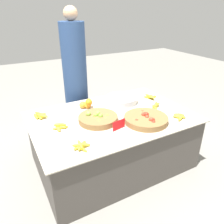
# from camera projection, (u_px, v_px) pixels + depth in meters

# --- Properties ---
(ground_plane) EXTENTS (12.00, 12.00, 0.00)m
(ground_plane) POSITION_uv_depth(u_px,v_px,m) (112.00, 161.00, 2.66)
(ground_plane) COLOR gray
(market_table) EXTENTS (1.73, 1.18, 0.62)m
(market_table) POSITION_uv_depth(u_px,v_px,m) (112.00, 140.00, 2.53)
(market_table) COLOR #4C4742
(market_table) RESTS_ON ground_plane
(lime_bowl) EXTENTS (0.41, 0.41, 0.10)m
(lime_bowl) POSITION_uv_depth(u_px,v_px,m) (98.00, 118.00, 2.27)
(lime_bowl) COLOR olive
(lime_bowl) RESTS_ON market_table
(tomato_basket) EXTENTS (0.45, 0.45, 0.09)m
(tomato_basket) POSITION_uv_depth(u_px,v_px,m) (146.00, 119.00, 2.26)
(tomato_basket) COLOR olive
(tomato_basket) RESTS_ON market_table
(orange_pile) EXTENTS (0.15, 0.19, 0.14)m
(orange_pile) POSITION_uv_depth(u_px,v_px,m) (87.00, 104.00, 2.56)
(orange_pile) COLOR orange
(orange_pile) RESTS_ON market_table
(metal_bowl) EXTENTS (0.39, 0.39, 0.07)m
(metal_bowl) POSITION_uv_depth(u_px,v_px,m) (121.00, 100.00, 2.72)
(metal_bowl) COLOR #B7B7BF
(metal_bowl) RESTS_ON market_table
(price_sign) EXTENTS (0.15, 0.04, 0.10)m
(price_sign) POSITION_uv_depth(u_px,v_px,m) (119.00, 125.00, 2.12)
(price_sign) COLOR red
(price_sign) RESTS_ON market_table
(banana_bunch_middle_left) EXTENTS (0.16, 0.16, 0.04)m
(banana_bunch_middle_left) POSITION_uv_depth(u_px,v_px,m) (180.00, 116.00, 2.35)
(banana_bunch_middle_left) COLOR yellow
(banana_bunch_middle_left) RESTS_ON market_table
(banana_bunch_front_center) EXTENTS (0.16, 0.16, 0.06)m
(banana_bunch_front_center) POSITION_uv_depth(u_px,v_px,m) (60.00, 126.00, 2.14)
(banana_bunch_front_center) COLOR yellow
(banana_bunch_front_center) RESTS_ON market_table
(banana_bunch_back_center) EXTENTS (0.16, 0.17, 0.05)m
(banana_bunch_back_center) POSITION_uv_depth(u_px,v_px,m) (81.00, 146.00, 1.85)
(banana_bunch_back_center) COLOR yellow
(banana_bunch_back_center) RESTS_ON market_table
(banana_bunch_middle_right) EXTENTS (0.17, 0.16, 0.06)m
(banana_bunch_middle_right) POSITION_uv_depth(u_px,v_px,m) (150.00, 97.00, 2.84)
(banana_bunch_middle_right) COLOR yellow
(banana_bunch_middle_right) RESTS_ON market_table
(banana_bunch_front_left) EXTENTS (0.16, 0.14, 0.06)m
(banana_bunch_front_left) POSITION_uv_depth(u_px,v_px,m) (155.00, 106.00, 2.58)
(banana_bunch_front_left) COLOR yellow
(banana_bunch_front_left) RESTS_ON market_table
(banana_bunch_front_right) EXTENTS (0.14, 0.19, 0.06)m
(banana_bunch_front_right) POSITION_uv_depth(u_px,v_px,m) (40.00, 115.00, 2.36)
(banana_bunch_front_right) COLOR yellow
(banana_bunch_front_right) RESTS_ON market_table
(vendor_person) EXTENTS (0.32, 0.32, 1.72)m
(vendor_person) POSITION_uv_depth(u_px,v_px,m) (75.00, 81.00, 2.95)
(vendor_person) COLOR navy
(vendor_person) RESTS_ON ground_plane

